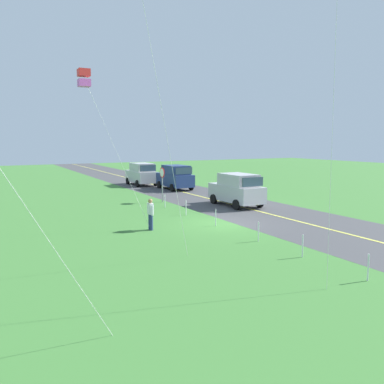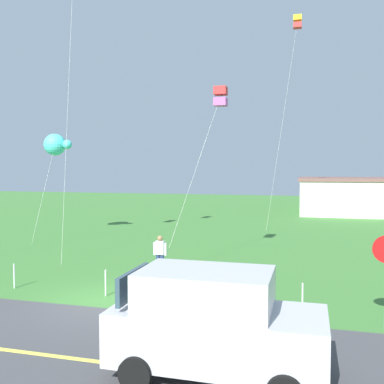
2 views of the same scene
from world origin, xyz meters
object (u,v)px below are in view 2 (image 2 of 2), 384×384
car_suv_foreground (214,322)px  kite_yellow_high (297,23)px  person_adult_near (160,253)px  kite_blue_mid (56,145)px  kite_red_low (220,97)px

car_suv_foreground → kite_yellow_high: size_ratio=0.29×
person_adult_near → kite_blue_mid: kite_blue_mid is taller
person_adult_near → kite_red_low: 7.48m
kite_red_low → person_adult_near: bearing=-126.9°
kite_blue_mid → kite_red_low: bearing=-24.6°
kite_red_low → kite_blue_mid: size_ratio=1.21×
kite_blue_mid → kite_yellow_high: (14.87, 6.69, 8.56)m
car_suv_foreground → kite_red_low: kite_red_low is taller
kite_blue_mid → kite_yellow_high: kite_yellow_high is taller
car_suv_foreground → person_adult_near: (-4.05, 8.11, -0.29)m
person_adult_near → kite_yellow_high: bearing=-72.9°
car_suv_foreground → kite_red_low: (-2.07, 10.74, 6.43)m
person_adult_near → kite_red_low: kite_red_low is taller
person_adult_near → kite_blue_mid: 13.81m
car_suv_foreground → kite_blue_mid: bearing=130.8°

